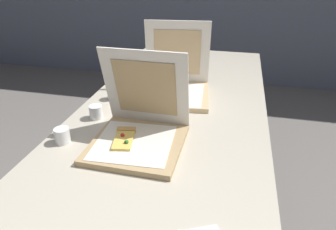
# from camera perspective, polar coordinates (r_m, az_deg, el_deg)

# --- Properties ---
(table) EXTENTS (0.86, 2.08, 0.72)m
(table) POSITION_cam_1_polar(r_m,az_deg,el_deg) (1.42, 0.63, -0.90)
(table) COLOR #BCB29E
(table) RESTS_ON ground
(pizza_box_front) EXTENTS (0.34, 0.34, 0.35)m
(pizza_box_front) POSITION_cam_1_polar(r_m,az_deg,el_deg) (1.15, -5.55, -3.03)
(pizza_box_front) COLOR tan
(pizza_box_front) RESTS_ON table
(pizza_box_middle) EXTENTS (0.37, 0.37, 0.35)m
(pizza_box_middle) POSITION_cam_1_polar(r_m,az_deg,el_deg) (1.55, 1.34, 5.62)
(pizza_box_middle) COLOR tan
(pizza_box_middle) RESTS_ON table
(cup_white_near_left) EXTENTS (0.06, 0.06, 0.06)m
(cup_white_near_left) POSITION_cam_1_polar(r_m,az_deg,el_deg) (1.22, -19.22, -3.67)
(cup_white_near_left) COLOR white
(cup_white_near_left) RESTS_ON table
(cup_white_mid) EXTENTS (0.06, 0.06, 0.06)m
(cup_white_mid) POSITION_cam_1_polar(r_m,az_deg,el_deg) (1.53, -10.23, 3.99)
(cup_white_mid) COLOR white
(cup_white_mid) RESTS_ON table
(cup_white_near_center) EXTENTS (0.06, 0.06, 0.06)m
(cup_white_near_center) POSITION_cam_1_polar(r_m,az_deg,el_deg) (1.36, -13.37, 0.56)
(cup_white_near_center) COLOR white
(cup_white_near_center) RESTS_ON table
(cup_white_far) EXTENTS (0.06, 0.06, 0.06)m
(cup_white_far) POSITION_cam_1_polar(r_m,az_deg,el_deg) (1.77, -3.83, 7.69)
(cup_white_far) COLOR white
(cup_white_far) RESTS_ON table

